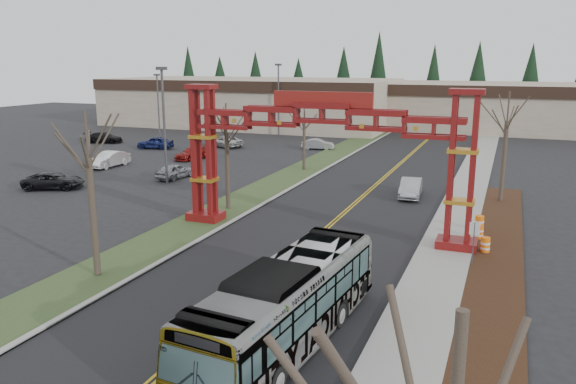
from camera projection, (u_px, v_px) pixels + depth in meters
The scene contains 33 objects.
road at pixel (351, 207), 40.63m from camera, with size 12.00×110.00×0.02m, color black.
lane_line_left at pixel (349, 207), 40.67m from camera, with size 0.12×100.00×0.01m, color gold.
lane_line_right at pixel (353, 207), 40.58m from camera, with size 0.12×100.00×0.01m, color gold.
curb_right at pixel (438, 214), 38.40m from camera, with size 0.30×110.00×0.15m, color #999995.
sidewalk_right at pixel (460, 216), 37.88m from camera, with size 2.60×110.00×0.14m, color gray.
landscape_strip at pixel (492, 313), 23.37m from camera, with size 2.60×50.00×0.12m, color black.
grass_median at pixel (251, 197), 43.50m from camera, with size 4.00×110.00×0.08m, color #354422.
curb_left at pixel (273, 199), 42.83m from camera, with size 0.30×110.00×0.15m, color #999995.
gateway_arch at pixel (322, 137), 32.94m from camera, with size 18.20×1.60×8.90m.
retail_building_west at pixel (252, 102), 93.06m from camera, with size 46.00×22.30×7.50m.
retail_building_east at pixel (511, 107), 85.97m from camera, with size 38.00×20.30×7.00m.
conifer_treeline at pixel (454, 83), 99.70m from camera, with size 116.10×5.60×13.00m.
transit_bus at pixel (287, 305), 20.54m from camera, with size 2.69×11.51×3.21m, color #A2A4A9.
silver_sedan at pixel (411, 188), 43.49m from camera, with size 1.53×4.40×1.45m, color #A5A8AD.
parked_car_near_a at pixel (175, 171), 50.42m from camera, with size 1.62×4.04×1.37m, color gray.
parked_car_near_b at pixel (109, 159), 55.85m from camera, with size 1.63×4.68×1.54m, color white.
parked_car_near_c at pixel (53, 181), 46.28m from camera, with size 2.24×4.86×1.35m, color black.
parked_car_mid_a at pixel (193, 153), 60.31m from camera, with size 1.84×4.53×1.32m, color maroon.
parked_car_mid_b at pixel (155, 143), 67.53m from camera, with size 1.75×4.34×1.48m, color navy.
parked_car_far_a at pixel (318, 144), 67.06m from camera, with size 1.34×3.86×1.27m, color #AFB2B7.
parked_car_far_b at pixel (224, 141), 68.92m from camera, with size 2.32×5.03×1.40m, color #BABABA.
parked_car_far_c at pixel (104, 138), 72.47m from camera, with size 1.93×4.76×1.38m, color black.
bare_tree_median_near at pixel (88, 158), 26.26m from camera, with size 3.31×3.31×8.08m.
bare_tree_median_mid at pixel (226, 133), 38.83m from camera, with size 3.08×3.08×7.51m.
bare_tree_median_far at pixel (304, 121), 53.21m from camera, with size 2.89×2.89×6.69m.
bare_tree_right_far at pixel (507, 121), 40.76m from camera, with size 3.23×3.23×8.21m.
light_pole_near at pixel (164, 117), 47.00m from camera, with size 0.86×0.43×9.87m.
light_pole_mid at pixel (158, 103), 71.68m from camera, with size 0.76×0.38×8.75m.
light_pole_far at pixel (278, 94), 78.66m from camera, with size 0.87×0.43×9.98m.
street_sign at pixel (474, 235), 28.45m from camera, with size 0.52×0.20×2.33m.
barrel_south at pixel (485, 246), 30.67m from camera, with size 0.51×0.51×0.94m.
barrel_mid at pixel (479, 233), 32.99m from camera, with size 0.50×0.50×0.93m.
barrel_north at pixel (479, 224), 34.62m from camera, with size 0.55×0.55×1.02m.
Camera 1 is at (10.27, -13.23, 10.29)m, focal length 35.00 mm.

